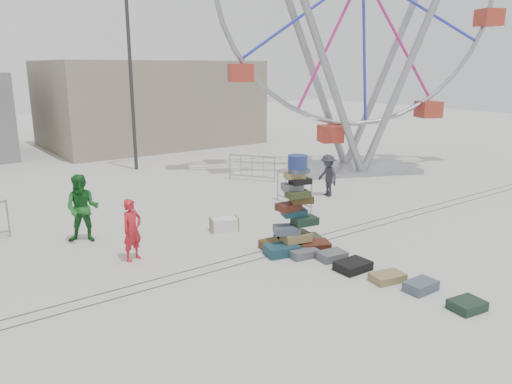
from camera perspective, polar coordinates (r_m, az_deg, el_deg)
ground at (r=11.71m, az=-1.89°, el=-9.63°), size 90.00×90.00×0.00m
track_line_near at (r=12.17m, az=-3.50°, el=-8.67°), size 40.00×0.04×0.01m
track_line_far at (r=12.48m, az=-4.50°, el=-8.08°), size 40.00×0.04×0.01m
building_right at (r=31.74m, az=-12.04°, el=9.93°), size 12.00×8.00×5.00m
lamp_post_right at (r=23.68m, az=-13.93°, el=13.25°), size 1.41×0.25×8.00m
suitcase_tower at (r=13.08m, az=4.50°, el=-3.71°), size 1.96×1.63×2.55m
steamer_trunk at (r=14.76m, az=-3.65°, el=-3.73°), size 0.91×0.70×0.37m
row_case_0 at (r=13.29m, az=5.73°, el=-6.18°), size 0.72×0.55×0.23m
row_case_1 at (r=12.77m, az=8.67°, el=-7.20°), size 0.75×0.57×0.21m
row_case_2 at (r=12.23m, az=11.01°, el=-8.28°), size 0.81×0.60×0.22m
row_case_3 at (r=11.82m, az=14.79°, el=-9.41°), size 0.83×0.63×0.18m
row_case_4 at (r=11.54m, az=18.32°, el=-10.16°), size 0.72×0.48×0.22m
row_case_5 at (r=11.04m, az=22.98°, el=-11.82°), size 0.73×0.61×0.20m
barricade_wheel_front at (r=17.26m, az=4.34°, el=0.18°), size 0.27×2.00×1.10m
barricade_wheel_back at (r=21.06m, az=-0.46°, el=2.80°), size 1.23×1.70×1.10m
pedestrian_red at (r=12.76m, az=-13.98°, el=-4.22°), size 0.67×0.55×1.58m
pedestrian_green at (r=14.43m, az=-19.22°, el=-1.79°), size 1.16×1.11×1.90m
pedestrian_grey at (r=18.69m, az=8.20°, el=1.89°), size 0.72×1.08×1.56m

